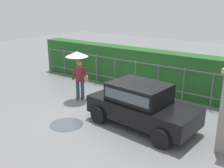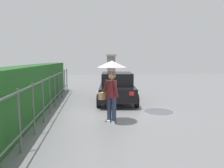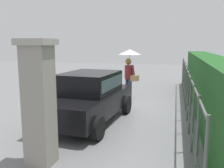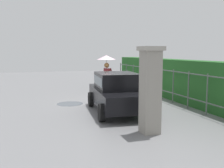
% 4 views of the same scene
% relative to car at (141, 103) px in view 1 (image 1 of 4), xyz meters
% --- Properties ---
extents(ground_plane, '(40.00, 40.00, 0.00)m').
position_rel_car_xyz_m(ground_plane, '(-1.71, 0.37, -0.80)').
color(ground_plane, slate).
extents(car, '(3.85, 2.13, 1.48)m').
position_rel_car_xyz_m(car, '(0.00, 0.00, 0.00)').
color(car, black).
rests_on(car, ground).
extents(pedestrian, '(0.95, 0.95, 2.10)m').
position_rel_car_xyz_m(pedestrian, '(-3.39, 0.60, 0.74)').
color(pedestrian, '#2D3856').
rests_on(pedestrian, ground).
extents(fence_section, '(11.66, 0.05, 1.50)m').
position_rel_car_xyz_m(fence_section, '(-1.98, 2.89, 0.02)').
color(fence_section, '#59605B').
rests_on(fence_section, ground).
extents(hedge_row, '(12.61, 0.90, 1.90)m').
position_rel_car_xyz_m(hedge_row, '(-1.98, 3.61, 0.15)').
color(hedge_row, '#235B23').
rests_on(hedge_row, ground).
extents(puddle_near, '(1.16, 1.16, 0.00)m').
position_rel_car_xyz_m(puddle_near, '(-2.07, -1.49, -0.80)').
color(puddle_near, '#4C545B').
rests_on(puddle_near, ground).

